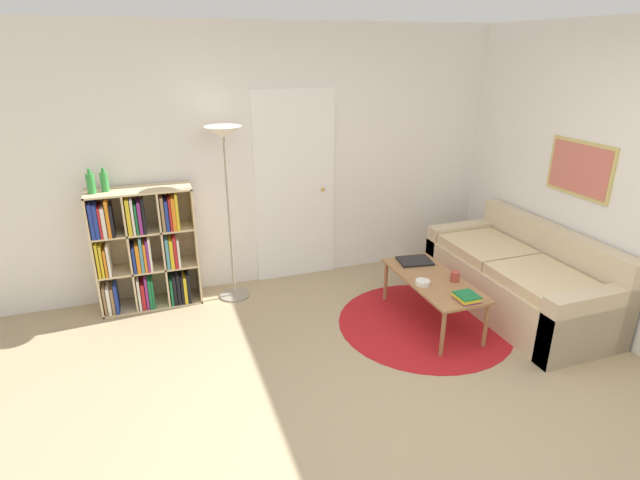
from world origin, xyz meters
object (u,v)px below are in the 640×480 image
object	(u,v)px
bottle_middle	(104,182)
laptop	(415,261)
couch	(521,281)
floor_lamp	(225,155)
bowl	(423,283)
bottle_left	(91,183)
coffee_table	(433,283)
bookshelf	(144,250)
cup	(455,276)

from	to	relation	value
bottle_middle	laptop	bearing A→B (deg)	-17.18
couch	laptop	size ratio (longest dim) A/B	5.42
floor_lamp	bowl	bearing A→B (deg)	-38.78
bottle_left	bottle_middle	bearing A→B (deg)	17.63
coffee_table	bookshelf	bearing A→B (deg)	153.69
floor_lamp	cup	xyz separation A→B (m)	(1.76, -1.20, -0.96)
bottle_left	bottle_middle	world-z (taller)	bottle_left
bowl	bottle_middle	xyz separation A→B (m)	(-2.51, 1.29, 0.80)
coffee_table	bowl	distance (m)	0.18
bowl	floor_lamp	bearing A→B (deg)	141.22
bowl	bottle_middle	distance (m)	2.93
bowl	cup	distance (m)	0.31
coffee_table	cup	xyz separation A→B (m)	(0.15, -0.11, 0.09)
floor_lamp	cup	distance (m)	2.34
floor_lamp	laptop	xyz separation A→B (m)	(1.64, -0.71, -0.99)
couch	laptop	world-z (taller)	couch
bookshelf	floor_lamp	xyz separation A→B (m)	(0.80, -0.10, 0.86)
couch	coffee_table	world-z (taller)	couch
bowl	laptop	bearing A→B (deg)	68.32
couch	cup	xyz separation A→B (m)	(-0.78, -0.05, 0.19)
floor_lamp	bookshelf	bearing A→B (deg)	172.99
bookshelf	floor_lamp	world-z (taller)	floor_lamp
couch	laptop	bearing A→B (deg)	153.94
couch	coffee_table	distance (m)	0.94
floor_lamp	bottle_middle	bearing A→B (deg)	173.44
laptop	bookshelf	bearing A→B (deg)	161.64
couch	cup	size ratio (longest dim) A/B	20.71
couch	bottle_middle	world-z (taller)	bottle_middle
floor_lamp	couch	world-z (taller)	floor_lamp
laptop	cup	bearing A→B (deg)	-75.94
coffee_table	bottle_middle	bearing A→B (deg)	155.48
cup	bottle_left	xyz separation A→B (m)	(-2.92, 1.29, 0.78)
floor_lamp	laptop	distance (m)	2.04
floor_lamp	bowl	world-z (taller)	floor_lamp
coffee_table	laptop	bearing A→B (deg)	86.01
bookshelf	coffee_table	world-z (taller)	bookshelf
couch	cup	bearing A→B (deg)	-176.69
coffee_table	bowl	size ratio (longest dim) A/B	8.88
coffee_table	bottle_middle	world-z (taller)	bottle_middle
bottle_left	coffee_table	bearing A→B (deg)	-23.07
floor_lamp	coffee_table	bearing A→B (deg)	-34.20
floor_lamp	bowl	size ratio (longest dim) A/B	13.60
bottle_middle	bottle_left	bearing A→B (deg)	-162.37
bowl	bottle_left	xyz separation A→B (m)	(-2.62, 1.26, 0.80)
coffee_table	bottle_middle	xyz separation A→B (m)	(-2.67, 1.22, 0.86)
couch	bottle_left	xyz separation A→B (m)	(-3.71, 1.24, 0.96)
floor_lamp	coffee_table	distance (m)	2.21
laptop	bottle_left	xyz separation A→B (m)	(-2.80, 0.80, 0.81)
laptop	cup	size ratio (longest dim) A/B	3.82
bookshelf	floor_lamp	distance (m)	1.18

